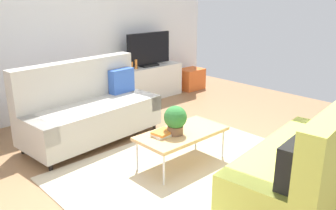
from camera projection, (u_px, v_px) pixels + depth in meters
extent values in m
plane|color=#936B47|center=(183.00, 164.00, 4.25)|extent=(7.68, 7.68, 0.00)
cube|color=silver|center=(64.00, 27.00, 5.76)|extent=(6.40, 0.12, 2.90)
cube|color=beige|center=(191.00, 171.00, 4.08)|extent=(2.90, 2.20, 0.01)
cube|color=#B2ADA3|center=(93.00, 119.00, 4.84)|extent=(1.97, 1.01, 0.44)
cube|color=#B2ADA3|center=(76.00, 80.00, 4.89)|extent=(1.91, 0.37, 0.56)
cube|color=#B2ADA3|center=(137.00, 98.00, 5.41)|extent=(0.27, 0.85, 0.22)
cube|color=#B2ADA3|center=(34.00, 128.00, 4.20)|extent=(0.27, 0.85, 0.22)
cylinder|color=black|center=(154.00, 126.00, 5.32)|extent=(0.05, 0.05, 0.10)
cylinder|color=black|center=(51.00, 166.00, 4.09)|extent=(0.05, 0.05, 0.10)
cylinder|color=black|center=(125.00, 116.00, 5.75)|extent=(0.05, 0.05, 0.10)
cylinder|color=black|center=(23.00, 150.00, 4.52)|extent=(0.05, 0.05, 0.10)
cube|color=#3359B2|center=(122.00, 81.00, 5.28)|extent=(0.41, 0.17, 0.36)
cube|color=#C1CC51|center=(301.00, 172.00, 3.41)|extent=(1.99, 1.07, 0.44)
cube|color=#C1CC51|center=(264.00, 199.00, 2.76)|extent=(0.30, 0.86, 0.22)
cube|color=#C1CC51|center=(329.00, 135.00, 4.00)|extent=(0.30, 0.86, 0.22)
cylinder|color=black|center=(297.00, 156.00, 4.34)|extent=(0.05, 0.05, 0.10)
cube|color=black|center=(294.00, 164.00, 2.71)|extent=(0.41, 0.19, 0.36)
cube|color=tan|center=(182.00, 133.00, 4.13)|extent=(1.10, 0.56, 0.04)
cylinder|color=silver|center=(137.00, 156.00, 4.03)|extent=(0.02, 0.02, 0.38)
cylinder|color=silver|center=(196.00, 133.00, 4.68)|extent=(0.02, 0.02, 0.38)
cylinder|color=silver|center=(164.00, 170.00, 3.71)|extent=(0.02, 0.02, 0.38)
cylinder|color=silver|center=(223.00, 144.00, 4.36)|extent=(0.02, 0.02, 0.38)
cube|color=silver|center=(149.00, 82.00, 6.85)|extent=(1.40, 0.44, 0.64)
cube|color=black|center=(149.00, 65.00, 6.74)|extent=(0.36, 0.20, 0.04)
cube|color=black|center=(149.00, 49.00, 6.64)|extent=(1.00, 0.05, 0.60)
cube|color=orange|center=(191.00, 79.00, 7.53)|extent=(0.52, 0.40, 0.44)
cylinder|color=brown|center=(175.00, 130.00, 4.04)|extent=(0.18, 0.18, 0.10)
sphere|color=#2D7233|center=(175.00, 117.00, 3.99)|extent=(0.27, 0.27, 0.27)
cube|color=silver|center=(163.00, 134.00, 4.02)|extent=(0.25, 0.20, 0.03)
cube|color=orange|center=(163.00, 132.00, 4.01)|extent=(0.26, 0.21, 0.03)
cylinder|color=#4C72B2|center=(122.00, 66.00, 6.39)|extent=(0.09, 0.09, 0.14)
cylinder|color=orange|center=(132.00, 66.00, 6.42)|extent=(0.05, 0.05, 0.15)
cylinder|color=orange|center=(136.00, 64.00, 6.48)|extent=(0.06, 0.06, 0.18)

